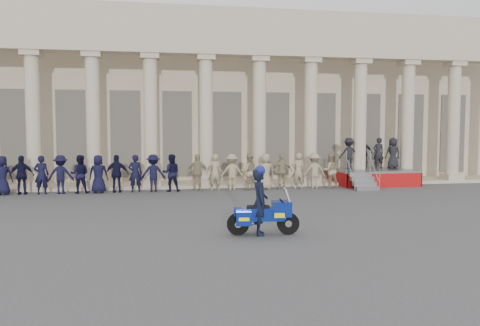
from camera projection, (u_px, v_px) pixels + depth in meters
name	position (u px, v px, depth m)	size (l,w,h in m)	color
ground	(189.00, 219.00, 14.47)	(90.00, 90.00, 0.00)	#444446
building	(174.00, 101.00, 28.65)	(40.00, 12.50, 9.00)	#BBA98C
officer_rank	(123.00, 174.00, 20.62)	(20.12, 0.63, 1.67)	black
reviewing_stand	(369.00, 161.00, 23.63)	(3.87, 3.80, 2.37)	gray
motorcycle	(264.00, 215.00, 12.27)	(1.91, 0.82, 1.23)	black
rider	(260.00, 200.00, 12.23)	(0.48, 0.68, 1.84)	black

